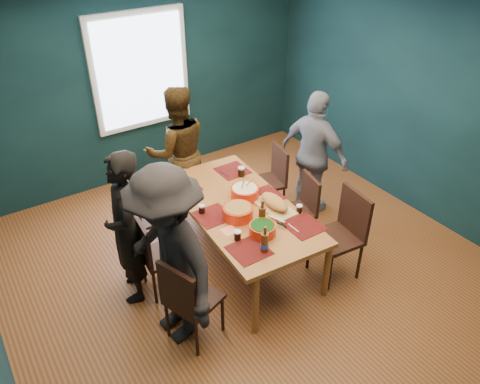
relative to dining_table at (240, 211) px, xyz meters
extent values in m
cube|color=brown|center=(0.01, -0.07, -0.70)|extent=(5.00, 5.00, 0.01)
cube|color=silver|center=(0.01, -0.07, 2.01)|extent=(5.00, 5.00, 0.01)
cube|color=#103138|center=(2.51, -0.07, 0.66)|extent=(0.01, 5.00, 2.70)
cube|color=#103138|center=(0.01, 2.43, 0.66)|extent=(5.00, 0.01, 2.70)
cube|color=#103138|center=(0.01, -2.57, 0.66)|extent=(5.00, 0.01, 2.70)
cube|color=silver|center=(0.01, 2.40, 0.86)|extent=(1.35, 0.06, 1.55)
cube|color=#9D662F|center=(0.00, 0.00, 0.05)|extent=(1.15, 2.08, 0.05)
cylinder|color=#9D662F|center=(-0.44, -0.93, -0.34)|extent=(0.07, 0.07, 0.71)
cylinder|color=#9D662F|center=(0.44, -0.93, -0.34)|extent=(0.07, 0.07, 0.71)
cylinder|color=#9D662F|center=(-0.44, 0.93, -0.34)|extent=(0.07, 0.07, 0.71)
cylinder|color=#9D662F|center=(0.44, 0.93, -0.34)|extent=(0.07, 0.07, 0.71)
cube|color=black|center=(-0.71, 0.80, -0.27)|extent=(0.40, 0.40, 0.04)
cube|color=black|center=(-0.89, 0.80, -0.03)|extent=(0.04, 0.40, 0.44)
cylinder|color=black|center=(-0.89, 0.63, -0.49)|extent=(0.03, 0.03, 0.41)
cylinder|color=black|center=(-0.54, 0.62, -0.49)|extent=(0.03, 0.03, 0.41)
cylinder|color=black|center=(-0.88, 0.97, -0.49)|extent=(0.03, 0.03, 0.41)
cylinder|color=black|center=(-0.54, 0.97, -0.49)|extent=(0.03, 0.03, 0.41)
cube|color=black|center=(-0.88, 0.09, -0.25)|extent=(0.45, 0.45, 0.04)
cube|color=black|center=(-1.06, 0.11, -0.01)|extent=(0.08, 0.41, 0.45)
cylinder|color=black|center=(-1.07, -0.07, -0.48)|extent=(0.03, 0.03, 0.42)
cylinder|color=black|center=(-0.72, -0.10, -0.48)|extent=(0.03, 0.03, 0.42)
cylinder|color=black|center=(-1.04, 0.28, -0.48)|extent=(0.03, 0.03, 0.42)
cylinder|color=black|center=(-0.69, 0.25, -0.48)|extent=(0.03, 0.03, 0.42)
cube|color=black|center=(-0.92, -0.63, -0.24)|extent=(0.54, 0.54, 0.04)
cube|color=black|center=(-1.10, -0.70, 0.01)|extent=(0.18, 0.41, 0.46)
cylinder|color=black|center=(-1.03, -0.86, -0.48)|extent=(0.03, 0.03, 0.43)
cylinder|color=black|center=(-0.69, -0.74, -0.48)|extent=(0.03, 0.03, 0.43)
cylinder|color=black|center=(-1.15, -0.52, -0.48)|extent=(0.03, 0.03, 0.43)
cylinder|color=black|center=(-0.81, -0.40, -0.48)|extent=(0.03, 0.03, 0.43)
cube|color=black|center=(0.83, 0.64, -0.26)|extent=(0.48, 0.48, 0.04)
cube|color=black|center=(1.01, 0.60, -0.02)|extent=(0.12, 0.41, 0.44)
cylinder|color=black|center=(0.62, 0.50, -0.48)|extent=(0.03, 0.03, 0.42)
cylinder|color=black|center=(0.96, 0.43, -0.48)|extent=(0.03, 0.03, 0.42)
cylinder|color=black|center=(0.69, 0.84, -0.48)|extent=(0.03, 0.03, 0.42)
cylinder|color=black|center=(1.03, 0.77, -0.48)|extent=(0.03, 0.03, 0.42)
cube|color=black|center=(0.76, -0.04, -0.28)|extent=(0.46, 0.46, 0.04)
cube|color=black|center=(0.93, -0.08, -0.05)|extent=(0.12, 0.38, 0.42)
cylinder|color=black|center=(0.56, -0.17, -0.50)|extent=(0.03, 0.03, 0.39)
cylinder|color=black|center=(0.88, -0.24, -0.50)|extent=(0.03, 0.03, 0.39)
cylinder|color=black|center=(0.63, 0.15, -0.50)|extent=(0.03, 0.03, 0.39)
cylinder|color=black|center=(0.95, 0.08, -0.50)|extent=(0.03, 0.03, 0.39)
cube|color=black|center=(0.74, -0.73, -0.21)|extent=(0.50, 0.50, 0.04)
cube|color=black|center=(0.94, -0.75, 0.06)|extent=(0.09, 0.45, 0.49)
cylinder|color=black|center=(0.52, -0.90, -0.46)|extent=(0.03, 0.03, 0.46)
cylinder|color=black|center=(0.91, -0.94, -0.46)|extent=(0.03, 0.03, 0.46)
cylinder|color=black|center=(0.57, -0.51, -0.46)|extent=(0.03, 0.03, 0.46)
cylinder|color=black|center=(0.95, -0.56, -0.46)|extent=(0.03, 0.03, 0.46)
imported|color=black|center=(-1.17, 0.21, 0.13)|extent=(0.56, 0.69, 1.64)
imported|color=black|center=(-0.05, 1.31, 0.15)|extent=(0.94, 0.81, 1.68)
imported|color=silver|center=(1.34, 0.35, 0.12)|extent=(0.60, 1.02, 1.63)
imported|color=black|center=(-1.06, -0.49, 0.21)|extent=(0.79, 1.23, 1.80)
cylinder|color=red|center=(-0.13, -0.16, 0.13)|extent=(0.31, 0.31, 0.12)
cylinder|color=olive|center=(-0.13, -0.16, 0.19)|extent=(0.27, 0.27, 0.02)
cylinder|color=red|center=(0.13, 0.10, 0.13)|extent=(0.30, 0.30, 0.12)
cylinder|color=#F2E7C6|center=(0.13, 0.10, 0.19)|extent=(0.27, 0.27, 0.02)
cylinder|color=tan|center=(0.17, 0.10, 0.23)|extent=(0.09, 0.17, 0.24)
cylinder|color=tan|center=(0.10, 0.10, 0.23)|extent=(0.08, 0.17, 0.24)
cylinder|color=red|center=(-0.08, -0.52, 0.13)|extent=(0.26, 0.26, 0.11)
cylinder|color=#124914|center=(-0.08, -0.52, 0.17)|extent=(0.23, 0.23, 0.02)
cube|color=tan|center=(0.28, -0.23, 0.08)|extent=(0.27, 0.50, 0.02)
ellipsoid|color=#B58D41|center=(0.28, -0.23, 0.15)|extent=(0.20, 0.40, 0.11)
cube|color=silver|center=(0.16, -0.43, 0.10)|extent=(0.08, 0.19, 0.00)
cylinder|color=black|center=(0.14, -0.54, 0.10)|extent=(0.05, 0.11, 0.02)
sphere|color=#145B16|center=(0.28, -0.34, 0.16)|extent=(0.04, 0.04, 0.04)
sphere|color=#145B16|center=(0.28, -0.23, 0.16)|extent=(0.04, 0.04, 0.04)
sphere|color=#145B16|center=(0.28, -0.13, 0.16)|extent=(0.04, 0.04, 0.04)
cylinder|color=black|center=(-0.29, 0.65, 0.10)|extent=(0.15, 0.15, 0.06)
cylinder|color=olive|center=(-0.29, 0.65, 0.13)|extent=(0.12, 0.12, 0.01)
cylinder|color=#4A250D|center=(-0.22, -0.74, 0.17)|extent=(0.07, 0.07, 0.20)
cylinder|color=#4A250D|center=(-0.22, -0.74, 0.31)|extent=(0.03, 0.03, 0.08)
cylinder|color=#1A3CB7|center=(-0.22, -0.74, 0.14)|extent=(0.08, 0.08, 0.04)
cylinder|color=#4A250D|center=(0.01, -0.39, 0.17)|extent=(0.07, 0.07, 0.20)
cylinder|color=#4A250D|center=(0.01, -0.39, 0.31)|extent=(0.03, 0.03, 0.08)
cylinder|color=black|center=(-0.33, -0.46, 0.12)|extent=(0.07, 0.07, 0.10)
cylinder|color=silver|center=(-0.33, -0.46, 0.16)|extent=(0.07, 0.07, 0.01)
cylinder|color=black|center=(0.44, -0.44, 0.12)|extent=(0.06, 0.06, 0.09)
cylinder|color=silver|center=(0.44, -0.44, 0.15)|extent=(0.06, 0.06, 0.01)
cylinder|color=black|center=(0.35, 0.50, 0.13)|extent=(0.08, 0.08, 0.11)
cylinder|color=silver|center=(0.35, 0.50, 0.18)|extent=(0.08, 0.08, 0.02)
cylinder|color=black|center=(-0.40, 0.11, 0.12)|extent=(0.06, 0.06, 0.09)
cylinder|color=silver|center=(-0.40, 0.11, 0.16)|extent=(0.07, 0.07, 0.01)
cube|color=#FF886B|center=(0.35, 0.07, 0.07)|extent=(0.18, 0.18, 0.00)
cube|color=#FF886B|center=(-0.33, -0.30, 0.07)|extent=(0.14, 0.14, 0.00)
cube|color=#FF886B|center=(0.33, -0.72, 0.07)|extent=(0.21, 0.21, 0.00)
camera|label=1|loc=(-2.25, -3.38, 2.88)|focal=35.00mm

